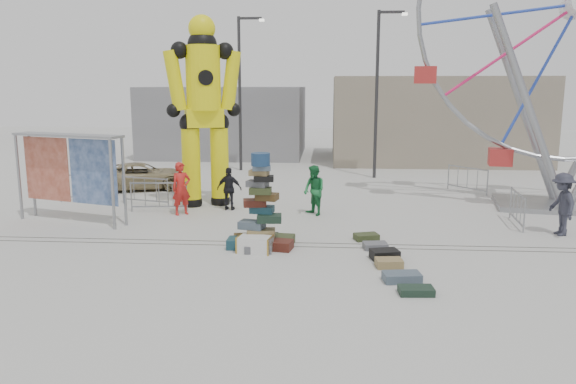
# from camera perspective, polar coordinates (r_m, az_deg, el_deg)

# --- Properties ---
(ground) EXTENTS (90.00, 90.00, 0.00)m
(ground) POSITION_cam_1_polar(r_m,az_deg,el_deg) (15.46, 1.31, -6.22)
(ground) COLOR #9E9E99
(ground) RESTS_ON ground
(track_line_near) EXTENTS (40.00, 0.04, 0.01)m
(track_line_near) POSITION_cam_1_polar(r_m,az_deg,el_deg) (16.03, 1.42, -5.58)
(track_line_near) COLOR #47443F
(track_line_near) RESTS_ON ground
(track_line_far) EXTENTS (40.00, 0.04, 0.01)m
(track_line_far) POSITION_cam_1_polar(r_m,az_deg,el_deg) (16.42, 1.49, -5.18)
(track_line_far) COLOR #47443F
(track_line_far) RESTS_ON ground
(building_right) EXTENTS (12.00, 8.00, 5.00)m
(building_right) POSITION_cam_1_polar(r_m,az_deg,el_deg) (35.38, 14.50, 7.20)
(building_right) COLOR gray
(building_right) RESTS_ON ground
(building_left) EXTENTS (10.00, 8.00, 4.40)m
(building_left) POSITION_cam_1_polar(r_m,az_deg,el_deg) (37.45, -6.23, 7.20)
(building_left) COLOR gray
(building_left) RESTS_ON ground
(lamp_post_right) EXTENTS (1.41, 0.25, 8.00)m
(lamp_post_right) POSITION_cam_1_polar(r_m,az_deg,el_deg) (27.86, 9.21, 10.59)
(lamp_post_right) COLOR #2D2D30
(lamp_post_right) RESTS_ON ground
(lamp_post_left) EXTENTS (1.41, 0.25, 8.00)m
(lamp_post_left) POSITION_cam_1_polar(r_m,az_deg,el_deg) (30.12, -4.76, 10.70)
(lamp_post_left) COLOR #2D2D30
(lamp_post_left) RESTS_ON ground
(suitcase_tower) EXTENTS (1.88, 1.68, 2.69)m
(suitcase_tower) POSITION_cam_1_polar(r_m,az_deg,el_deg) (15.89, -2.76, -2.95)
(suitcase_tower) COLOR #1B4351
(suitcase_tower) RESTS_ON ground
(crash_test_dummy) EXTENTS (2.85, 1.47, 7.25)m
(crash_test_dummy) POSITION_cam_1_polar(r_m,az_deg,el_deg) (21.25, -8.54, 8.80)
(crash_test_dummy) COLOR black
(crash_test_dummy) RESTS_ON ground
(ferris_wheel) EXTENTS (11.03, 3.49, 12.96)m
(ferris_wheel) POSITION_cam_1_polar(r_m,az_deg,el_deg) (23.03, 27.24, 14.28)
(ferris_wheel) COLOR gray
(ferris_wheel) RESTS_ON ground
(banner_scaffold) EXTENTS (4.10, 1.87, 2.96)m
(banner_scaffold) POSITION_cam_1_polar(r_m,az_deg,el_deg) (19.84, -21.40, 3.40)
(banner_scaffold) COLOR gray
(banner_scaffold) RESTS_ON ground
(steamer_trunk) EXTENTS (1.02, 0.70, 0.44)m
(steamer_trunk) POSITION_cam_1_polar(r_m,az_deg,el_deg) (15.51, -3.38, -5.33)
(steamer_trunk) COLOR silver
(steamer_trunk) RESTS_ON ground
(row_case_0) EXTENTS (0.80, 0.63, 0.19)m
(row_case_0) POSITION_cam_1_polar(r_m,az_deg,el_deg) (16.87, 7.96, -4.53)
(row_case_0) COLOR #364120
(row_case_0) RESTS_ON ground
(row_case_1) EXTENTS (0.72, 0.57, 0.18)m
(row_case_1) POSITION_cam_1_polar(r_m,az_deg,el_deg) (16.01, 8.87, -5.42)
(row_case_1) COLOR slate
(row_case_1) RESTS_ON ground
(row_case_2) EXTENTS (0.83, 0.66, 0.26)m
(row_case_2) POSITION_cam_1_polar(r_m,az_deg,el_deg) (15.11, 9.79, -6.27)
(row_case_2) COLOR black
(row_case_2) RESTS_ON ground
(row_case_3) EXTENTS (0.71, 0.55, 0.21)m
(row_case_3) POSITION_cam_1_polar(r_m,az_deg,el_deg) (14.50, 10.23, -7.11)
(row_case_3) COLOR #957D4B
(row_case_3) RESTS_ON ground
(row_case_4) EXTENTS (0.93, 0.61, 0.21)m
(row_case_4) POSITION_cam_1_polar(r_m,az_deg,el_deg) (13.54, 11.50, -8.47)
(row_case_4) COLOR #4B5C6C
(row_case_4) RESTS_ON ground
(row_case_5) EXTENTS (0.79, 0.50, 0.17)m
(row_case_5) POSITION_cam_1_polar(r_m,az_deg,el_deg) (12.83, 12.89, -9.74)
(row_case_5) COLOR #1B3023
(row_case_5) RESTS_ON ground
(barricade_dummy_a) EXTENTS (1.96, 0.61, 1.10)m
(barricade_dummy_a) POSITION_cam_1_polar(r_m,az_deg,el_deg) (23.58, -19.75, 0.46)
(barricade_dummy_a) COLOR gray
(barricade_dummy_a) RESTS_ON ground
(barricade_dummy_b) EXTENTS (1.95, 0.63, 1.10)m
(barricade_dummy_b) POSITION_cam_1_polar(r_m,az_deg,el_deg) (22.10, -14.32, 0.11)
(barricade_dummy_b) COLOR gray
(barricade_dummy_b) RESTS_ON ground
(barricade_dummy_c) EXTENTS (2.00, 0.30, 1.10)m
(barricade_dummy_c) POSITION_cam_1_polar(r_m,az_deg,el_deg) (20.86, -12.98, -0.46)
(barricade_dummy_c) COLOR gray
(barricade_dummy_c) RESTS_ON ground
(barricade_wheel_front) EXTENTS (0.30, 2.00, 1.10)m
(barricade_wheel_front) POSITION_cam_1_polar(r_m,az_deg,el_deg) (19.82, 22.26, -1.58)
(barricade_wheel_front) COLOR gray
(barricade_wheel_front) RESTS_ON ground
(barricade_wheel_back) EXTENTS (1.35, 1.60, 1.10)m
(barricade_wheel_back) POSITION_cam_1_polar(r_m,az_deg,el_deg) (25.23, 17.75, 1.23)
(barricade_wheel_back) COLOR gray
(barricade_wheel_back) RESTS_ON ground
(pedestrian_red) EXTENTS (0.82, 0.77, 1.88)m
(pedestrian_red) POSITION_cam_1_polar(r_m,az_deg,el_deg) (20.12, -10.79, 0.35)
(pedestrian_red) COLOR red
(pedestrian_red) RESTS_ON ground
(pedestrian_green) EXTENTS (1.05, 1.09, 1.77)m
(pedestrian_green) POSITION_cam_1_polar(r_m,az_deg,el_deg) (19.73, 2.67, 0.16)
(pedestrian_green) COLOR #1B6E36
(pedestrian_green) RESTS_ON ground
(pedestrian_black) EXTENTS (0.96, 0.48, 1.58)m
(pedestrian_black) POSITION_cam_1_polar(r_m,az_deg,el_deg) (20.64, -5.98, 0.32)
(pedestrian_black) COLOR black
(pedestrian_black) RESTS_ON ground
(pedestrian_grey) EXTENTS (0.83, 1.31, 1.93)m
(pedestrian_grey) POSITION_cam_1_polar(r_m,az_deg,el_deg) (18.99, 26.07, -1.12)
(pedestrian_grey) COLOR #292A37
(pedestrian_grey) RESTS_ON ground
(parked_suv) EXTENTS (4.60, 3.20, 1.17)m
(parked_suv) POSITION_cam_1_polar(r_m,az_deg,el_deg) (25.53, -14.63, 1.58)
(parked_suv) COLOR #90825D
(parked_suv) RESTS_ON ground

